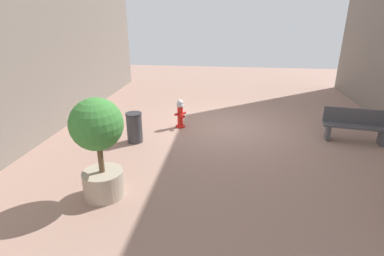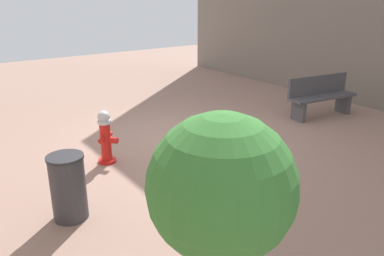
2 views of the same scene
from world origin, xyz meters
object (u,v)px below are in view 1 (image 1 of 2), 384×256
bench_near (355,125)px  trash_bin (134,127)px  planter_tree (98,141)px  fire_hydrant (180,113)px

bench_near → trash_bin: 6.37m
bench_near → trash_bin: bench_near is taller
trash_bin → planter_tree: bearing=94.2°
trash_bin → bench_near: bearing=-172.2°
fire_hydrant → bench_near: bearing=174.7°
bench_near → planter_tree: bearing=30.4°
fire_hydrant → trash_bin: (1.11, 1.34, -0.03)m
bench_near → planter_tree: planter_tree is taller
fire_hydrant → bench_near: (-5.20, 0.48, 0.03)m
bench_near → planter_tree: 7.12m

